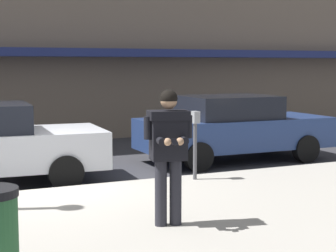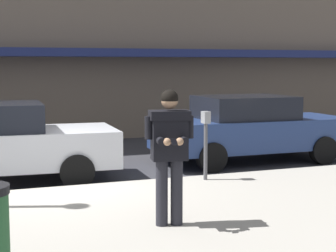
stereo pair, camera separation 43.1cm
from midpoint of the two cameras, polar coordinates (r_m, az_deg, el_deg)
ground_plane at (r=10.20m, az=-11.09°, el=-6.66°), size 80.00×80.00×0.00m
sidewalk at (r=7.77m, az=0.02°, el=-10.15°), size 32.00×5.30×0.14m
curb_paint_line at (r=10.46m, az=-5.70°, el=-6.24°), size 28.00×0.12×0.01m
parked_sedan_far at (r=13.17m, az=9.21°, el=-0.21°), size 4.51×1.96×1.54m
man_texting_on_phone at (r=7.33m, az=1.83°, el=-1.69°), size 0.64×0.63×1.81m
parking_meter at (r=10.33m, az=5.04°, el=-0.95°), size 0.12×0.18×1.27m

